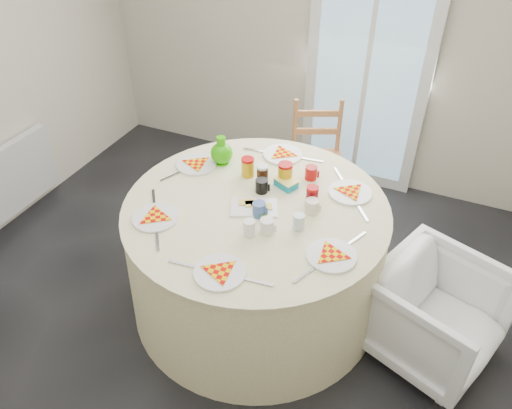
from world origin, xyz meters
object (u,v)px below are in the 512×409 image
at_px(armchair, 439,306).
at_px(green_pitcher, 222,153).
at_px(radiator, 4,184).
at_px(table, 256,257).
at_px(wooden_chair, 317,160).

distance_m(armchair, green_pitcher, 1.64).
height_order(radiator, armchair, armchair).
relative_size(radiator, table, 0.61).
bearing_deg(table, radiator, -178.40).
height_order(radiator, green_pitcher, green_pitcher).
distance_m(radiator, armchair, 3.25).
bearing_deg(green_pitcher, wooden_chair, 73.79).
bearing_deg(wooden_chair, green_pitcher, -143.05).
distance_m(wooden_chair, armchair, 1.55).
distance_m(radiator, table, 2.12).
xyz_separation_m(radiator, table, (2.11, 0.06, -0.01)).
bearing_deg(radiator, wooden_chair, 28.74).
height_order(wooden_chair, armchair, wooden_chair).
bearing_deg(green_pitcher, table, -27.34).
relative_size(table, green_pitcher, 8.64).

